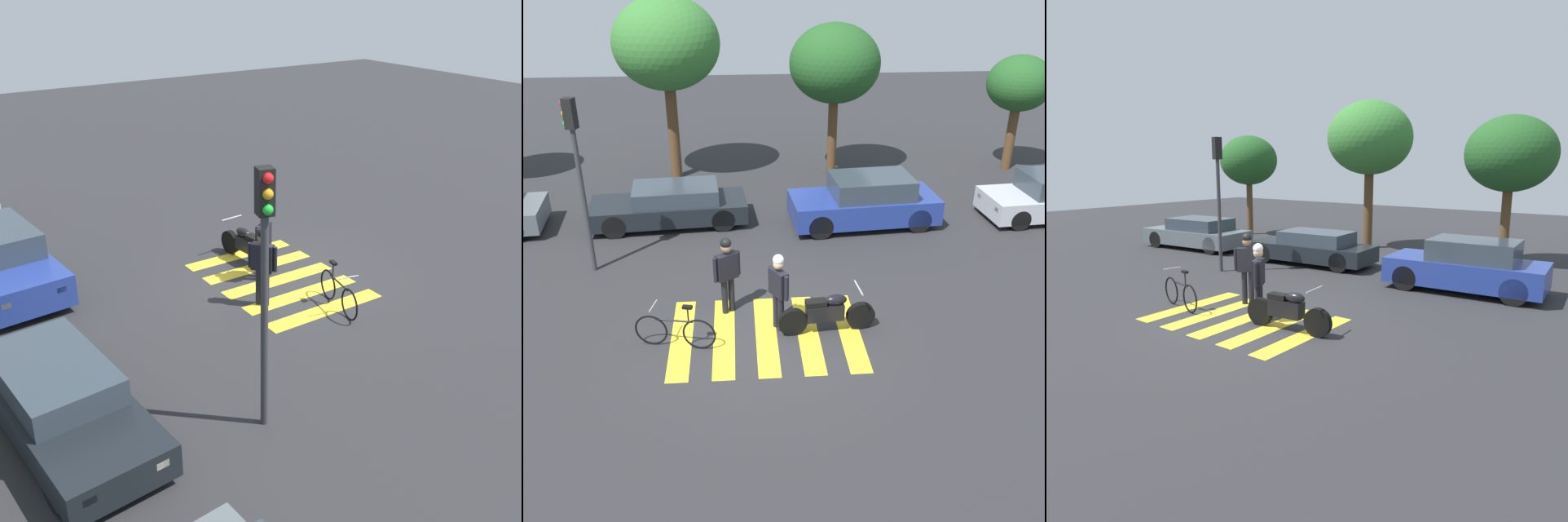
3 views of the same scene
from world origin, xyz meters
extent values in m
plane|color=#2B2B2D|center=(0.00, 0.00, 0.00)|extent=(60.00, 60.00, 0.00)
cylinder|color=black|center=(2.06, 0.11, 0.31)|extent=(0.63, 0.20, 0.62)
cylinder|color=black|center=(0.57, -0.02, 0.31)|extent=(0.63, 0.20, 0.62)
cube|color=black|center=(1.26, 0.04, 0.49)|extent=(0.82, 0.35, 0.36)
ellipsoid|color=black|center=(1.49, 0.06, 0.76)|extent=(0.50, 0.28, 0.24)
cube|color=black|center=(1.06, 0.02, 0.73)|extent=(0.46, 0.28, 0.12)
cylinder|color=#A5A5AD|center=(1.98, 0.10, 1.01)|extent=(0.09, 0.62, 0.04)
torus|color=black|center=(-2.39, -0.16, 0.35)|extent=(0.70, 0.20, 0.70)
torus|color=black|center=(-1.39, -0.39, 0.35)|extent=(0.70, 0.20, 0.70)
cylinder|color=black|center=(-1.89, -0.28, 0.63)|extent=(0.79, 0.22, 0.04)
cylinder|color=black|center=(-1.59, -0.34, 0.80)|extent=(0.04, 0.04, 0.34)
cube|color=black|center=(-1.59, -0.34, 0.98)|extent=(0.22, 0.14, 0.06)
cylinder|color=#99999E|center=(-2.29, -0.18, 0.95)|extent=(0.13, 0.45, 0.03)
cylinder|color=black|center=(-0.72, 1.06, 0.43)|extent=(0.14, 0.14, 0.86)
cylinder|color=black|center=(-0.87, 0.96, 0.43)|extent=(0.14, 0.14, 0.86)
cube|color=black|center=(-0.80, 1.01, 1.16)|extent=(0.53, 0.44, 0.61)
sphere|color=#8C664C|center=(-0.80, 1.01, 1.62)|extent=(0.23, 0.23, 0.23)
cylinder|color=black|center=(-0.55, 1.17, 1.16)|extent=(0.09, 0.09, 0.58)
cylinder|color=black|center=(-1.05, 0.84, 1.16)|extent=(0.09, 0.09, 0.58)
sphere|color=black|center=(-0.80, 1.01, 1.73)|extent=(0.24, 0.24, 0.24)
cylinder|color=black|center=(0.33, 0.17, 0.41)|extent=(0.14, 0.14, 0.83)
cylinder|color=black|center=(0.24, 0.32, 0.41)|extent=(0.14, 0.14, 0.83)
cube|color=black|center=(0.29, 0.25, 1.12)|extent=(0.42, 0.52, 0.59)
sphere|color=tan|center=(0.29, 0.25, 1.57)|extent=(0.22, 0.22, 0.22)
cylinder|color=black|center=(0.43, -0.01, 1.12)|extent=(0.09, 0.09, 0.56)
cylinder|color=black|center=(0.14, 0.50, 1.12)|extent=(0.09, 0.09, 0.56)
sphere|color=white|center=(0.29, 0.25, 1.67)|extent=(0.24, 0.24, 0.24)
cube|color=yellow|center=(-1.80, 0.00, 0.00)|extent=(0.45, 2.99, 0.01)
cube|color=yellow|center=(-0.90, 0.00, 0.00)|extent=(0.45, 2.99, 0.01)
cube|color=yellow|center=(0.00, 0.00, 0.00)|extent=(0.45, 2.99, 0.01)
cube|color=yellow|center=(0.90, 0.00, 0.00)|extent=(0.45, 2.99, 0.01)
cube|color=yellow|center=(1.80, 0.00, 0.00)|extent=(0.45, 2.99, 0.01)
cylinder|color=black|center=(-4.05, 5.23, 0.34)|extent=(0.70, 0.27, 0.68)
cylinder|color=black|center=(-4.17, 6.73, 0.34)|extent=(0.70, 0.27, 0.68)
cylinder|color=black|center=(-0.96, 5.48, 0.34)|extent=(0.70, 0.27, 0.68)
cube|color=black|center=(-2.56, 6.11, 0.46)|extent=(4.68, 2.08, 0.55)
cube|color=#333D47|center=(-2.34, 6.12, 0.97)|extent=(2.57, 1.71, 0.46)
cube|color=#F2EDCC|center=(-4.75, 5.38, 0.55)|extent=(0.10, 0.21, 0.12)
cube|color=#F2EDCC|center=(-4.84, 6.48, 0.55)|extent=(0.10, 0.21, 0.12)
cylinder|color=black|center=(1.80, 4.72, 0.36)|extent=(0.73, 0.28, 0.71)
cylinder|color=black|center=(4.70, 4.95, 0.36)|extent=(0.73, 0.28, 0.71)
cube|color=navy|center=(3.19, 5.64, 0.55)|extent=(4.41, 2.17, 0.71)
cube|color=#F2EDCC|center=(1.14, 4.89, 0.66)|extent=(0.10, 0.21, 0.12)
cube|color=#F2EDCC|center=(1.05, 6.06, 0.66)|extent=(0.10, 0.21, 0.12)
cylinder|color=#38383D|center=(-4.25, 3.30, 1.84)|extent=(0.12, 0.12, 3.69)
cube|color=black|center=(-4.25, 3.30, 4.04)|extent=(0.29, 0.29, 0.70)
sphere|color=red|center=(-4.37, 3.33, 4.27)|extent=(0.16, 0.16, 0.16)
sphere|color=orange|center=(-4.37, 3.33, 4.04)|extent=(0.16, 0.16, 0.16)
sphere|color=green|center=(-4.37, 3.33, 3.81)|extent=(0.16, 0.16, 0.16)
camera|label=1|loc=(-11.37, 8.14, 6.89)|focal=44.24mm
camera|label=2|loc=(-0.48, -10.83, 7.39)|focal=41.77mm
camera|label=3|loc=(7.69, -7.73, 3.55)|focal=33.50mm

